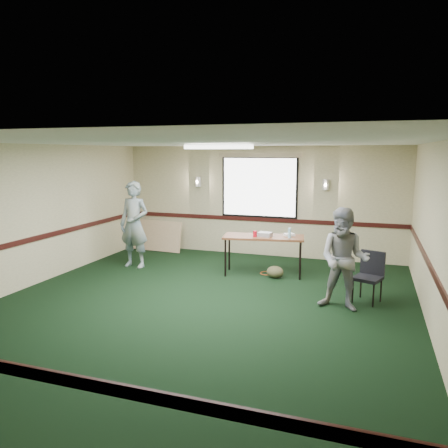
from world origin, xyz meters
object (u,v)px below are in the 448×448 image
(folding_table, at_px, (264,239))
(person_right, at_px, (344,259))
(projector, at_px, (265,234))
(person_left, at_px, (134,224))
(conference_chair, at_px, (370,272))

(folding_table, xyz_separation_m, person_right, (1.72, -1.58, 0.07))
(projector, distance_m, person_left, 2.93)
(conference_chair, xyz_separation_m, person_left, (-5.00, 0.73, 0.45))
(projector, bearing_deg, folding_table, 136.18)
(conference_chair, xyz_separation_m, person_right, (-0.40, -0.57, 0.33))
(folding_table, bearing_deg, conference_chair, -34.99)
(person_left, height_order, person_right, person_left)
(person_left, distance_m, person_right, 4.78)
(person_right, bearing_deg, folding_table, 145.06)
(person_right, bearing_deg, person_left, 171.95)
(conference_chair, bearing_deg, person_right, -105.44)
(folding_table, distance_m, person_right, 2.34)
(projector, xyz_separation_m, conference_chair, (2.08, -0.97, -0.36))
(folding_table, xyz_separation_m, projector, (0.04, -0.05, 0.10))
(projector, height_order, person_right, person_right)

